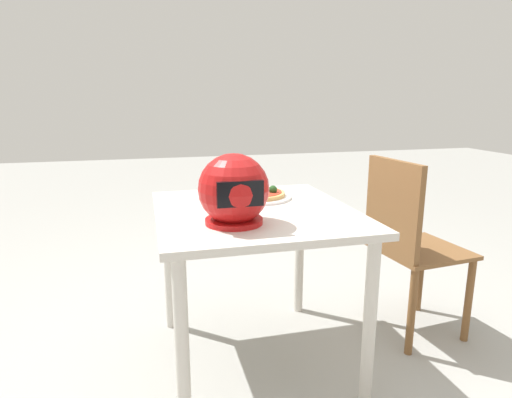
{
  "coord_description": "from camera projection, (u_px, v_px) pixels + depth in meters",
  "views": [
    {
      "loc": [
        0.44,
        1.74,
        1.18
      ],
      "look_at": [
        -0.03,
        -0.1,
        0.74
      ],
      "focal_mm": 30.45,
      "sensor_mm": 36.0,
      "label": 1
    }
  ],
  "objects": [
    {
      "name": "dining_table",
      "position": [
        254.0,
        231.0,
        1.88
      ],
      "size": [
        0.83,
        0.9,
        0.72
      ],
      "color": "beige",
      "rests_on": "ground"
    },
    {
      "name": "motorcycle_helmet",
      "position": [
        234.0,
        191.0,
        1.61
      ],
      "size": [
        0.27,
        0.27,
        0.27
      ],
      "color": "#B21414",
      "rests_on": "dining_table"
    },
    {
      "name": "pizza_plate",
      "position": [
        257.0,
        197.0,
        2.05
      ],
      "size": [
        0.32,
        0.32,
        0.01
      ],
      "primitive_type": "cylinder",
      "color": "white",
      "rests_on": "dining_table"
    },
    {
      "name": "pizza",
      "position": [
        258.0,
        193.0,
        2.05
      ],
      "size": [
        0.26,
        0.26,
        0.05
      ],
      "color": "tan",
      "rests_on": "pizza_plate"
    },
    {
      "name": "chair_side",
      "position": [
        406.0,
        239.0,
        2.12
      ],
      "size": [
        0.44,
        0.44,
        0.9
      ],
      "color": "brown",
      "rests_on": "ground"
    },
    {
      "name": "ground_plane",
      "position": [
        255.0,
        358.0,
        2.02
      ],
      "size": [
        14.0,
        14.0,
        0.0
      ],
      "primitive_type": "plane",
      "color": "#9E9E99"
    }
  ]
}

